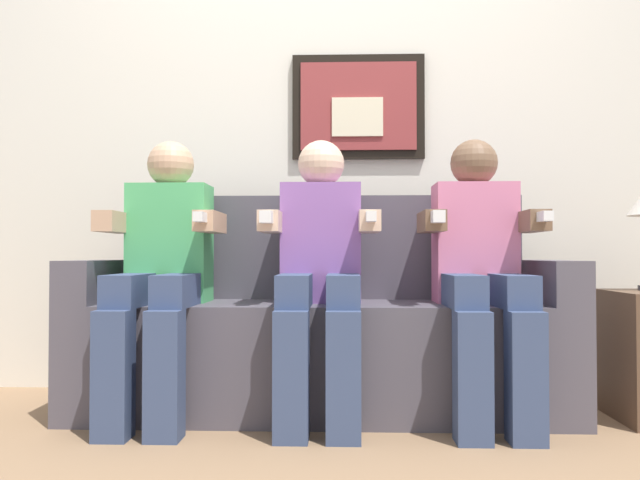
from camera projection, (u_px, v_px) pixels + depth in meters
name	position (u px, v px, depth m)	size (l,w,h in m)	color
ground_plane	(319.00, 432.00, 2.34)	(5.71, 5.71, 0.00)	#8C6B4C
back_wall_assembly	(325.00, 119.00, 3.13)	(4.39, 0.10, 2.60)	silver
couch	(321.00, 335.00, 2.67)	(1.99, 0.58, 0.90)	#514C56
person_on_left	(162.00, 264.00, 2.53)	(0.46, 0.56, 1.11)	#4CB266
person_in_middle	(320.00, 264.00, 2.51)	(0.46, 0.56, 1.11)	#8C59A5
person_on_right	(481.00, 264.00, 2.49)	(0.46, 0.56, 1.11)	pink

